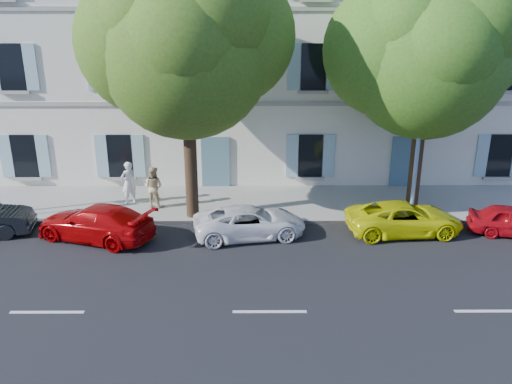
{
  "coord_description": "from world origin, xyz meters",
  "views": [
    {
      "loc": [
        -0.42,
        -15.71,
        7.34
      ],
      "look_at": [
        -0.34,
        2.0,
        1.4
      ],
      "focal_mm": 35.0,
      "sensor_mm": 36.0,
      "label": 1
    }
  ],
  "objects_px": {
    "car_yellow_supercar": "(404,218)",
    "pedestrian_b": "(153,187)",
    "car_white_coupe": "(250,222)",
    "street_lamp": "(424,104)",
    "tree_right": "(427,60)",
    "tree_left": "(186,53)",
    "pedestrian_a": "(129,183)",
    "car_red_coupe": "(96,223)"
  },
  "relations": [
    {
      "from": "pedestrian_b",
      "to": "car_white_coupe",
      "type": "bearing_deg",
      "value": 161.86
    },
    {
      "from": "car_white_coupe",
      "to": "street_lamp",
      "type": "height_order",
      "value": "street_lamp"
    },
    {
      "from": "car_red_coupe",
      "to": "tree_left",
      "type": "bearing_deg",
      "value": 140.99
    },
    {
      "from": "street_lamp",
      "to": "pedestrian_a",
      "type": "relative_size",
      "value": 4.37
    },
    {
      "from": "tree_left",
      "to": "pedestrian_a",
      "type": "relative_size",
      "value": 5.37
    },
    {
      "from": "car_white_coupe",
      "to": "tree_right",
      "type": "distance_m",
      "value": 9.02
    },
    {
      "from": "car_yellow_supercar",
      "to": "tree_right",
      "type": "distance_m",
      "value": 6.03
    },
    {
      "from": "car_white_coupe",
      "to": "tree_left",
      "type": "bearing_deg",
      "value": 42.08
    },
    {
      "from": "car_yellow_supercar",
      "to": "tree_right",
      "type": "height_order",
      "value": "tree_right"
    },
    {
      "from": "car_yellow_supercar",
      "to": "pedestrian_b",
      "type": "height_order",
      "value": "pedestrian_b"
    },
    {
      "from": "car_yellow_supercar",
      "to": "street_lamp",
      "type": "distance_m",
      "value": 4.24
    },
    {
      "from": "tree_left",
      "to": "pedestrian_b",
      "type": "distance_m",
      "value": 5.75
    },
    {
      "from": "car_red_coupe",
      "to": "street_lamp",
      "type": "relative_size",
      "value": 0.55
    },
    {
      "from": "car_red_coupe",
      "to": "tree_left",
      "type": "relative_size",
      "value": 0.45
    },
    {
      "from": "car_red_coupe",
      "to": "pedestrian_a",
      "type": "distance_m",
      "value": 3.49
    },
    {
      "from": "car_yellow_supercar",
      "to": "tree_left",
      "type": "distance_m",
      "value": 9.96
    },
    {
      "from": "car_white_coupe",
      "to": "tree_right",
      "type": "xyz_separation_m",
      "value": [
        6.66,
        2.53,
        5.54
      ]
    },
    {
      "from": "tree_left",
      "to": "pedestrian_b",
      "type": "bearing_deg",
      "value": 148.5
    },
    {
      "from": "car_red_coupe",
      "to": "tree_right",
      "type": "relative_size",
      "value": 0.47
    },
    {
      "from": "car_yellow_supercar",
      "to": "pedestrian_b",
      "type": "xyz_separation_m",
      "value": [
        -9.68,
        2.51,
        0.42
      ]
    },
    {
      "from": "tree_right",
      "to": "pedestrian_a",
      "type": "bearing_deg",
      "value": 176.62
    },
    {
      "from": "pedestrian_a",
      "to": "street_lamp",
      "type": "bearing_deg",
      "value": 129.61
    },
    {
      "from": "pedestrian_b",
      "to": "tree_left",
      "type": "bearing_deg",
      "value": 165.32
    },
    {
      "from": "car_yellow_supercar",
      "to": "street_lamp",
      "type": "height_order",
      "value": "street_lamp"
    },
    {
      "from": "street_lamp",
      "to": "car_white_coupe",
      "type": "bearing_deg",
      "value": -167.61
    },
    {
      "from": "car_red_coupe",
      "to": "pedestrian_a",
      "type": "relative_size",
      "value": 2.41
    },
    {
      "from": "car_yellow_supercar",
      "to": "pedestrian_b",
      "type": "distance_m",
      "value": 10.01
    },
    {
      "from": "tree_left",
      "to": "pedestrian_a",
      "type": "distance_m",
      "value": 6.23
    },
    {
      "from": "car_yellow_supercar",
      "to": "pedestrian_a",
      "type": "bearing_deg",
      "value": 69.99
    },
    {
      "from": "car_yellow_supercar",
      "to": "pedestrian_b",
      "type": "bearing_deg",
      "value": 70.69
    },
    {
      "from": "tree_left",
      "to": "pedestrian_a",
      "type": "xyz_separation_m",
      "value": [
        -2.84,
        1.49,
        -5.34
      ]
    },
    {
      "from": "car_white_coupe",
      "to": "car_yellow_supercar",
      "type": "xyz_separation_m",
      "value": [
        5.68,
        0.29,
        0.02
      ]
    },
    {
      "from": "street_lamp",
      "to": "pedestrian_a",
      "type": "xyz_separation_m",
      "value": [
        -11.45,
        1.83,
        -3.57
      ]
    },
    {
      "from": "street_lamp",
      "to": "tree_right",
      "type": "bearing_deg",
      "value": 74.23
    },
    {
      "from": "car_yellow_supercar",
      "to": "tree_left",
      "type": "height_order",
      "value": "tree_left"
    },
    {
      "from": "street_lamp",
      "to": "car_red_coupe",
      "type": "bearing_deg",
      "value": -172.31
    },
    {
      "from": "street_lamp",
      "to": "tree_left",
      "type": "bearing_deg",
      "value": 177.68
    },
    {
      "from": "car_red_coupe",
      "to": "pedestrian_a",
      "type": "xyz_separation_m",
      "value": [
        0.4,
        3.44,
        0.42
      ]
    },
    {
      "from": "tree_left",
      "to": "street_lamp",
      "type": "distance_m",
      "value": 8.8
    },
    {
      "from": "pedestrian_b",
      "to": "street_lamp",
      "type": "bearing_deg",
      "value": -170.9
    },
    {
      "from": "pedestrian_b",
      "to": "tree_right",
      "type": "bearing_deg",
      "value": -164.59
    },
    {
      "from": "tree_right",
      "to": "car_white_coupe",
      "type": "bearing_deg",
      "value": -159.19
    }
  ]
}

